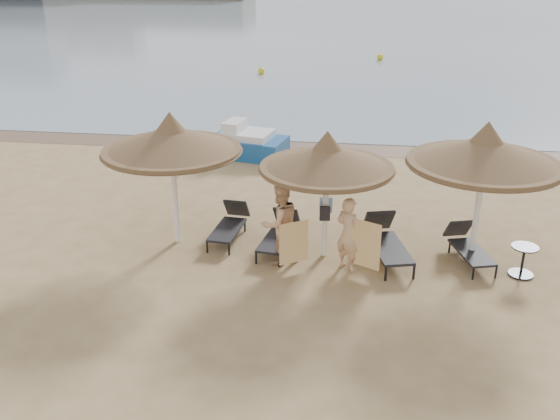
% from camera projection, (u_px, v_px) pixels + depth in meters
% --- Properties ---
extents(ground, '(160.00, 160.00, 0.00)m').
position_uv_depth(ground, '(286.00, 275.00, 13.49)').
color(ground, tan).
rests_on(ground, ground).
extents(wet_sand_strip, '(200.00, 1.60, 0.01)m').
position_uv_depth(wet_sand_strip, '(319.00, 148.00, 22.07)').
color(wet_sand_strip, brown).
rests_on(wet_sand_strip, ground).
extents(palapa_left, '(3.21, 3.21, 3.19)m').
position_uv_depth(palapa_left, '(171.00, 140.00, 14.06)').
color(palapa_left, white).
rests_on(palapa_left, ground).
extents(palapa_center, '(2.98, 2.98, 2.96)m').
position_uv_depth(palapa_center, '(327.00, 158.00, 13.45)').
color(palapa_center, white).
rests_on(palapa_center, ground).
extents(palapa_right, '(3.28, 3.28, 3.25)m').
position_uv_depth(palapa_right, '(485.00, 152.00, 13.06)').
color(palapa_right, white).
rests_on(palapa_right, ground).
extents(lounger_far_left, '(0.74, 1.81, 0.79)m').
position_uv_depth(lounger_far_left, '(230.00, 223.00, 15.15)').
color(lounger_far_left, black).
rests_on(lounger_far_left, ground).
extents(lounger_near_left, '(0.86, 1.87, 0.81)m').
position_uv_depth(lounger_near_left, '(280.00, 233.00, 14.63)').
color(lounger_near_left, black).
rests_on(lounger_near_left, ground).
extents(lounger_near_right, '(1.18, 2.16, 0.92)m').
position_uv_depth(lounger_near_right, '(386.00, 240.00, 14.16)').
color(lounger_near_right, black).
rests_on(lounger_near_right, ground).
extents(lounger_far_right, '(1.01, 1.80, 0.77)m').
position_uv_depth(lounger_far_right, '(468.00, 245.00, 14.06)').
color(lounger_far_right, black).
rests_on(lounger_far_right, ground).
extents(side_table, '(0.57, 0.57, 0.69)m').
position_uv_depth(side_table, '(523.00, 262.00, 13.38)').
color(side_table, black).
rests_on(side_table, ground).
extents(person_left, '(1.19, 1.13, 2.18)m').
position_uv_depth(person_left, '(280.00, 217.00, 13.65)').
color(person_left, '#DFAE80').
rests_on(person_left, ground).
extents(person_right, '(1.07, 1.00, 1.95)m').
position_uv_depth(person_right, '(349.00, 228.00, 13.40)').
color(person_right, '#DFAE80').
rests_on(person_right, ground).
extents(towel_left, '(0.59, 0.39, 0.97)m').
position_uv_depth(towel_left, '(294.00, 243.00, 13.45)').
color(towel_left, orange).
rests_on(towel_left, ground).
extents(towel_right, '(0.69, 0.37, 1.07)m').
position_uv_depth(towel_right, '(364.00, 244.00, 13.22)').
color(towel_right, orange).
rests_on(towel_right, ground).
extents(bag_patterned, '(0.30, 0.16, 0.36)m').
position_uv_depth(bag_patterned, '(326.00, 205.00, 14.08)').
color(bag_patterned, white).
rests_on(bag_patterned, ground).
extents(bag_dark, '(0.24, 0.11, 0.33)m').
position_uv_depth(bag_dark, '(325.00, 213.00, 13.79)').
color(bag_dark, black).
rests_on(bag_dark, ground).
extents(pedal_boat, '(2.78, 1.99, 1.18)m').
position_uv_depth(pedal_boat, '(247.00, 143.00, 21.09)').
color(pedal_boat, '#174D8F').
rests_on(pedal_boat, ground).
extents(buoy_left, '(0.38, 0.38, 0.38)m').
position_uv_depth(buoy_left, '(261.00, 71.00, 34.77)').
color(buoy_left, yellow).
rests_on(buoy_left, ground).
extents(buoy_mid, '(0.40, 0.40, 0.40)m').
position_uv_depth(buoy_mid, '(380.00, 57.00, 39.11)').
color(buoy_mid, yellow).
rests_on(buoy_mid, ground).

